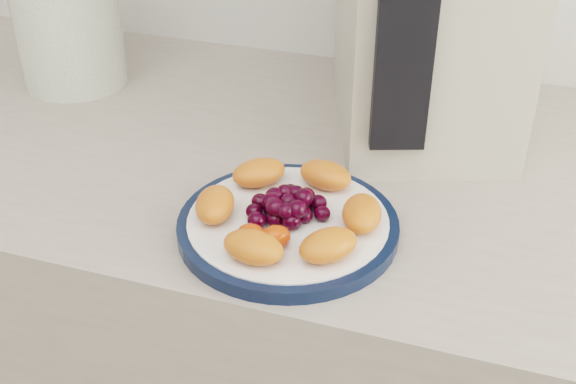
% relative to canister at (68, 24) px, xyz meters
% --- Properties ---
extents(plate_rim, '(0.23, 0.23, 0.01)m').
position_rel_canister_xyz_m(plate_rim, '(0.42, -0.27, -0.08)').
color(plate_rim, black).
rests_on(plate_rim, counter).
extents(plate_face, '(0.21, 0.21, 0.02)m').
position_rel_canister_xyz_m(plate_face, '(0.42, -0.27, -0.08)').
color(plate_face, white).
rests_on(plate_face, counter).
extents(canister, '(0.16, 0.16, 0.18)m').
position_rel_canister_xyz_m(canister, '(0.00, 0.00, 0.00)').
color(canister, '#4C621F').
rests_on(canister, counter).
extents(appliance_panel, '(0.06, 0.04, 0.26)m').
position_rel_canister_xyz_m(appliance_panel, '(0.50, -0.14, 0.09)').
color(appliance_panel, black).
rests_on(appliance_panel, appliance_body).
extents(fruit_plate, '(0.20, 0.20, 0.03)m').
position_rel_canister_xyz_m(fruit_plate, '(0.42, -0.27, -0.06)').
color(fruit_plate, '#D75221').
rests_on(fruit_plate, plate_face).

